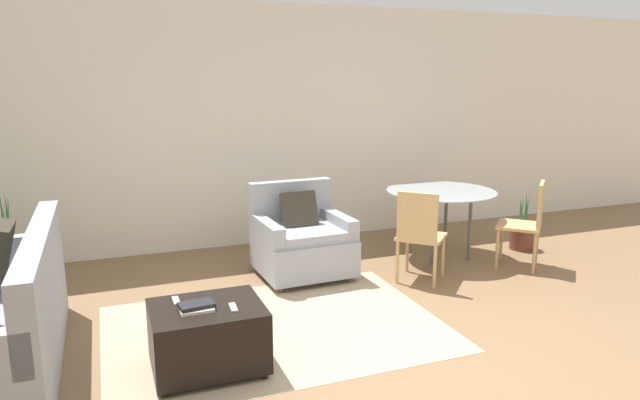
{
  "coord_description": "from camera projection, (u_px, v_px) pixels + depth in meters",
  "views": [
    {
      "loc": [
        -1.95,
        -3.08,
        1.93
      ],
      "look_at": [
        0.02,
        2.02,
        0.75
      ],
      "focal_mm": 32.0,
      "sensor_mm": 36.0,
      "label": 1
    }
  ],
  "objects": [
    {
      "name": "ground_plane",
      "position": [
        424.0,
        365.0,
        3.9
      ],
      "size": [
        20.0,
        20.0,
        0.0
      ],
      "primitive_type": "plane",
      "color": "brown"
    },
    {
      "name": "wall_back",
      "position": [
        279.0,
        126.0,
        6.64
      ],
      "size": [
        12.0,
        0.06,
        2.75
      ],
      "color": "white",
      "rests_on": "ground_plane"
    },
    {
      "name": "area_rug",
      "position": [
        276.0,
        328.0,
        4.48
      ],
      "size": [
        2.58,
        1.86,
        0.01
      ],
      "color": "tan",
      "rests_on": "ground_plane"
    },
    {
      "name": "armchair",
      "position": [
        301.0,
        241.0,
        5.63
      ],
      "size": [
        0.89,
        0.84,
        0.9
      ],
      "color": "#999EA8",
      "rests_on": "ground_plane"
    },
    {
      "name": "ottoman",
      "position": [
        208.0,
        335.0,
        3.8
      ],
      "size": [
        0.73,
        0.59,
        0.45
      ],
      "color": "black",
      "rests_on": "ground_plane"
    },
    {
      "name": "book_stack",
      "position": [
        196.0,
        307.0,
        3.7
      ],
      "size": [
        0.24,
        0.18,
        0.05
      ],
      "color": "beige",
      "rests_on": "ottoman"
    },
    {
      "name": "tv_remote_primary",
      "position": [
        233.0,
        307.0,
        3.73
      ],
      "size": [
        0.05,
        0.14,
        0.01
      ],
      "color": "#B7B7BC",
      "rests_on": "ottoman"
    },
    {
      "name": "tv_remote_secondary",
      "position": [
        176.0,
        301.0,
        3.84
      ],
      "size": [
        0.04,
        0.14,
        0.01
      ],
      "color": "#B7B7BC",
      "rests_on": "ottoman"
    },
    {
      "name": "potted_plant",
      "position": [
        6.0,
        273.0,
        5.05
      ],
      "size": [
        0.39,
        0.39,
        1.16
      ],
      "color": "#333338",
      "rests_on": "ground_plane"
    },
    {
      "name": "dining_table",
      "position": [
        441.0,
        197.0,
        6.14
      ],
      "size": [
        1.17,
        1.17,
        0.74
      ],
      "color": "#99A8AD",
      "rests_on": "ground_plane"
    },
    {
      "name": "dining_chair_near_left",
      "position": [
        419.0,
        231.0,
        5.37
      ],
      "size": [
        0.59,
        0.59,
        0.9
      ],
      "color": "tan",
      "rests_on": "ground_plane"
    },
    {
      "name": "dining_chair_near_right",
      "position": [
        529.0,
        219.0,
        5.82
      ],
      "size": [
        0.59,
        0.59,
        0.9
      ],
      "color": "tan",
      "rests_on": "ground_plane"
    },
    {
      "name": "potted_plant_small",
      "position": [
        522.0,
        234.0,
        6.52
      ],
      "size": [
        0.27,
        0.27,
        0.66
      ],
      "color": "brown",
      "rests_on": "ground_plane"
    }
  ]
}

